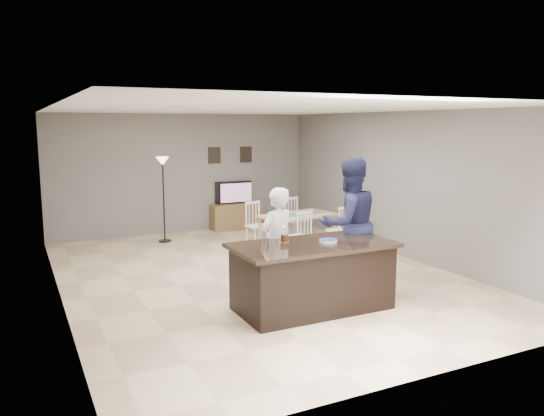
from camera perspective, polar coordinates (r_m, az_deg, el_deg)
name	(u,v)px	position (r m, az deg, el deg)	size (l,w,h in m)	color
floor	(257,275)	(8.81, -1.67, -7.21)	(8.00, 8.00, 0.00)	tan
room_shell	(256,174)	(8.50, -1.72, 3.72)	(8.00, 8.00, 8.00)	slate
kitchen_island	(312,276)	(7.15, 4.38, -7.29)	(2.15, 1.10, 0.90)	black
tv_console	(236,217)	(12.59, -3.86, -0.92)	(1.20, 0.40, 0.60)	brown
television	(235,193)	(12.57, -4.01, 1.66)	(0.91, 0.12, 0.53)	black
tv_screen_glow	(236,193)	(12.49, -3.87, 1.65)	(0.78, 0.78, 0.00)	#F7551B
picture_frames	(230,155)	(12.59, -4.50, 5.72)	(1.10, 0.02, 0.38)	black
doorway	(77,248)	(5.56, -20.25, -4.02)	(0.00, 2.10, 2.65)	black
woman	(277,244)	(7.41, 0.51, -3.93)	(0.58, 0.38, 1.60)	silver
man	(349,224)	(7.98, 8.29, -1.70)	(0.96, 0.75, 1.98)	#1C1F3E
birthday_cake	(284,238)	(7.10, 1.34, -3.26)	(0.14, 0.14, 0.21)	gold
plate_stack	(328,241)	(7.13, 6.07, -3.51)	(0.24, 0.24, 0.04)	white
dining_table	(297,220)	(10.51, 2.75, -1.33)	(1.70, 1.91, 0.91)	tan
floor_lamp	(163,176)	(11.28, -11.65, 3.37)	(0.27, 0.27, 1.80)	black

